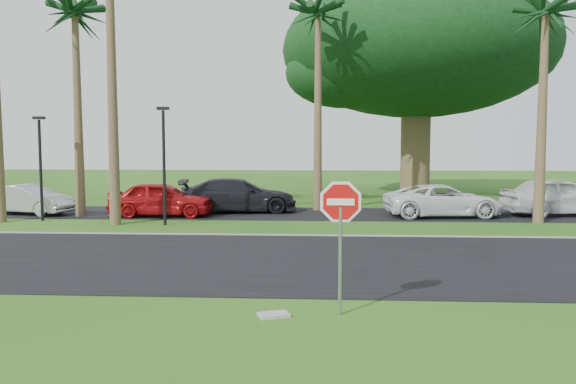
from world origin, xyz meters
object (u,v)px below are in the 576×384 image
(car_red, at_px, (161,199))
(car_dark, at_px, (238,196))
(car_minivan, at_px, (443,201))
(car_pickup, at_px, (558,197))
(stop_sign_near, at_px, (340,220))
(car_silver, at_px, (29,200))

(car_red, distance_m, car_dark, 3.63)
(car_minivan, height_order, car_pickup, car_pickup)
(stop_sign_near, relative_size, car_red, 0.58)
(car_pickup, bearing_deg, car_dark, 77.99)
(car_dark, bearing_deg, car_red, 109.47)
(stop_sign_near, bearing_deg, car_red, 117.63)
(car_red, bearing_deg, car_minivan, -89.54)
(stop_sign_near, distance_m, car_silver, 19.91)
(car_dark, xyz_separation_m, car_pickup, (14.50, -0.41, 0.06))
(car_red, bearing_deg, car_dark, -63.06)
(stop_sign_near, distance_m, car_minivan, 15.54)
(car_dark, relative_size, car_pickup, 1.09)
(car_pickup, bearing_deg, stop_sign_near, 135.99)
(stop_sign_near, height_order, car_pickup, stop_sign_near)
(stop_sign_near, height_order, car_red, stop_sign_near)
(car_silver, bearing_deg, car_minivan, -76.51)
(stop_sign_near, distance_m, car_pickup, 18.59)
(car_silver, xyz_separation_m, car_minivan, (18.65, 0.19, 0.04))
(car_minivan, relative_size, car_pickup, 1.01)
(car_red, relative_size, car_minivan, 0.89)
(car_minivan, xyz_separation_m, car_pickup, (5.25, 0.79, 0.15))
(stop_sign_near, bearing_deg, car_dark, 104.88)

